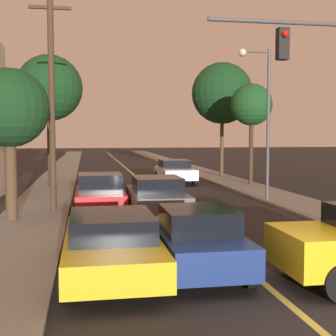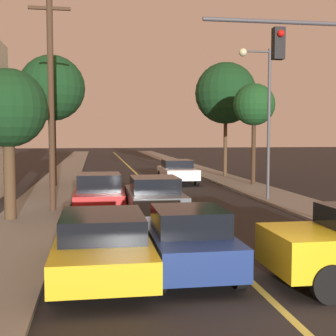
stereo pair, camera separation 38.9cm
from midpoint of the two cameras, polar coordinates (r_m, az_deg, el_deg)
The scene contains 16 objects.
ground_plane at distance 8.34m, azimuth 15.85°, elevation -17.90°, with size 200.00×200.00×0.00m, color black.
road_surface at distance 43.19m, azimuth -5.42°, elevation -0.00°, with size 8.58×80.00×0.01m.
sidewalk_left at distance 43.10m, azimuth -12.78°, elevation -0.02°, with size 2.50×80.00×0.12m.
sidewalk_right at distance 43.97m, azimuth 1.79°, elevation 0.16°, with size 2.50×80.00×0.12m.
car_near_lane_front at distance 10.52m, azimuth 2.49°, elevation -8.77°, with size 1.85×3.84×1.49m.
car_near_lane_second at distance 16.33m, azimuth -2.08°, elevation -3.81°, with size 1.92×4.18×1.64m.
car_outer_lane_front at distance 10.46m, azimuth -8.00°, elevation -9.00°, with size 2.10×4.92×1.41m.
car_outer_lane_second at distance 18.31m, azimuth -8.88°, elevation -3.14°, with size 1.97×4.17×1.60m.
car_far_oncoming at distance 29.58m, azimuth 0.46°, elevation -0.36°, with size 2.11×4.52×1.49m.
traffic_signal_mast at distance 14.71m, azimuth 18.68°, elevation 9.28°, with size 5.01×0.42×6.43m.
streetlamp_right at distance 21.87m, azimuth 10.80°, elevation 7.73°, with size 1.52×0.36×6.85m.
utility_pole_left at distance 18.87m, azimuth -14.58°, elevation 8.21°, with size 1.60×0.24×8.42m.
tree_left_near at distance 28.05m, azimuth -14.65°, elevation 9.36°, with size 3.77×3.77×7.53m.
tree_left_far at distance 17.27m, azimuth -19.40°, elevation 6.77°, with size 2.75×2.75×5.28m.
tree_right_near at distance 34.15m, azimuth 6.30°, elevation 9.03°, with size 4.39×4.39×8.12m.
tree_right_far at distance 28.48m, azimuth 9.76°, elevation 7.54°, with size 2.49×2.49×6.00m.
Camera 1 is at (-3.62, -6.91, 3.11)m, focal length 50.00 mm.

